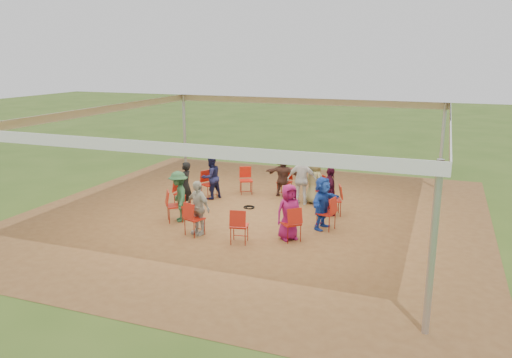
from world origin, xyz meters
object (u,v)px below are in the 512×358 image
(person_seated_2, at_px, (283,175))
(laptop, at_px, (324,193))
(chair_8, at_px, (239,226))
(chair_10, at_px, (326,213))
(standing_person, at_px, (302,180))
(chair_2, at_px, (284,182))
(chair_0, at_px, (334,200))
(person_seated_7, at_px, (289,212))
(person_seated_3, at_px, (211,177))
(chair_5, at_px, (182,194))
(person_seated_6, at_px, (198,208))
(person_seated_8, at_px, (322,203))
(chair_7, at_px, (195,219))
(person_seated_4, at_px, (186,185))
(chair_6, at_px, (175,206))
(chair_9, at_px, (291,224))
(chair_1, at_px, (317,189))
(cable_coil, at_px, (249,207))
(person_seated_1, at_px, (314,181))
(person_seated_0, at_px, (330,191))
(person_seated_5, at_px, (179,196))
(chair_4, at_px, (209,185))

(person_seated_2, distance_m, laptop, 2.29)
(chair_8, distance_m, chair_10, 2.50)
(person_seated_2, distance_m, standing_person, 1.08)
(chair_2, xyz_separation_m, chair_10, (2.06, -2.83, 0.00))
(chair_0, xyz_separation_m, person_seated_7, (-0.65, -2.35, 0.27))
(chair_8, bearing_deg, person_seated_3, 113.85)
(chair_5, bearing_deg, standing_person, 112.91)
(person_seated_3, xyz_separation_m, person_seated_6, (1.12, -3.12, 0.00))
(chair_2, xyz_separation_m, chair_8, (0.27, -4.58, 0.00))
(person_seated_7, distance_m, person_seated_8, 1.24)
(chair_7, relative_size, person_seated_4, 0.63)
(chair_0, height_order, standing_person, standing_person)
(chair_2, height_order, chair_6, same)
(chair_9, bearing_deg, standing_person, 56.50)
(chair_6, xyz_separation_m, person_seated_6, (1.08, -0.68, 0.27))
(chair_1, height_order, person_seated_6, person_seated_6)
(person_seated_7, height_order, cable_coil, person_seated_7)
(chair_0, xyz_separation_m, chair_8, (-1.71, -3.05, 0.00))
(person_seated_1, bearing_deg, chair_9, 132.23)
(person_seated_8, relative_size, laptop, 3.64)
(chair_5, bearing_deg, person_seated_4, 90.00)
(person_seated_0, xyz_separation_m, person_seated_6, (-2.86, -2.79, 0.00))
(person_seated_0, distance_m, cable_coil, 2.55)
(chair_10, bearing_deg, person_seated_8, 90.00)
(chair_9, bearing_deg, chair_5, 114.55)
(standing_person, height_order, laptop, standing_person)
(cable_coil, bearing_deg, person_seated_1, 34.85)
(person_seated_0, distance_m, laptop, 0.17)
(person_seated_7, bearing_deg, chair_10, 11.19)
(chair_5, distance_m, person_seated_1, 4.11)
(person_seated_3, relative_size, standing_person, 0.91)
(person_seated_5, relative_size, person_seated_7, 1.00)
(chair_5, relative_size, person_seated_4, 0.63)
(chair_8, height_order, person_seated_2, person_seated_2)
(chair_2, distance_m, chair_6, 4.21)
(chair_7, relative_size, person_seated_2, 0.63)
(person_seated_3, height_order, cable_coil, person_seated_3)
(chair_8, distance_m, person_seated_3, 4.11)
(person_seated_3, bearing_deg, person_seated_4, 16.36)
(chair_7, bearing_deg, chair_0, 65.45)
(person_seated_1, distance_m, person_seated_4, 4.00)
(chair_4, distance_m, laptop, 3.97)
(person_seated_0, bearing_deg, person_seated_4, 81.82)
(chair_0, relative_size, person_seated_6, 0.63)
(chair_2, xyz_separation_m, person_seated_4, (-2.39, -2.44, 0.27))
(chair_5, relative_size, person_seated_0, 0.63)
(chair_7, height_order, person_seated_6, person_seated_6)
(chair_0, height_order, person_seated_6, person_seated_6)
(person_seated_4, xyz_separation_m, person_seated_8, (4.33, -0.36, 0.00))
(chair_2, bearing_deg, chair_1, 163.64)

